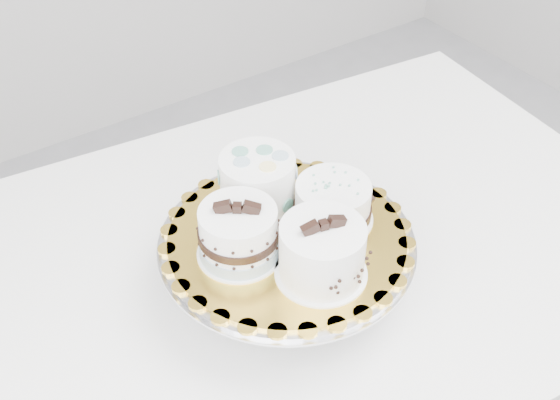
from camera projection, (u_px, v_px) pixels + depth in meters
table at (295, 282)px, 1.15m from camera, size 1.26×0.91×0.75m
cake_stand at (287, 254)px, 1.00m from camera, size 0.36×0.36×0.10m
cake_board at (287, 237)px, 0.97m from camera, size 0.36×0.36×0.00m
cake_swirl at (322, 253)px, 0.89m from camera, size 0.13×0.13×0.10m
cake_banded at (239, 235)px, 0.92m from camera, size 0.14×0.14×0.09m
cake_dots at (258, 181)px, 1.00m from camera, size 0.13×0.13×0.08m
cake_ribbon at (333, 203)px, 0.98m from camera, size 0.13×0.13×0.06m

